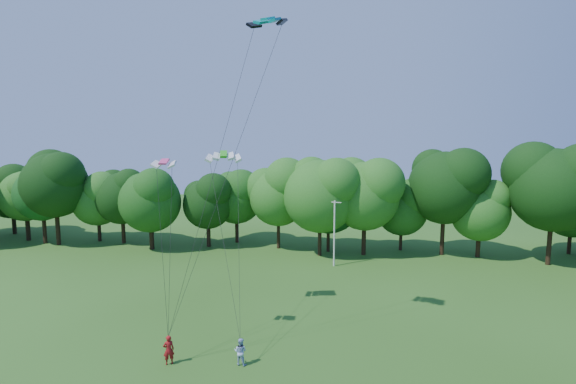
# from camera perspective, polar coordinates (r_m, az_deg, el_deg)

# --- Properties ---
(utility_pole) EXTENTS (1.40, 0.44, 7.11)m
(utility_pole) POSITION_cam_1_polar(r_m,az_deg,el_deg) (48.05, 5.90, -5.12)
(utility_pole) COLOR silver
(utility_pole) RESTS_ON ground
(kite_flyer_left) EXTENTS (0.82, 0.75, 1.87)m
(kite_flyer_left) POSITION_cam_1_polar(r_m,az_deg,el_deg) (30.28, -14.92, -18.80)
(kite_flyer_left) COLOR maroon
(kite_flyer_left) RESTS_ON ground
(kite_flyer_right) EXTENTS (0.92, 0.77, 1.70)m
(kite_flyer_right) POSITION_cam_1_polar(r_m,az_deg,el_deg) (29.50, -6.06, -19.50)
(kite_flyer_right) COLOR #A8BCE9
(kite_flyer_right) RESTS_ON ground
(kite_teal) EXTENTS (2.67, 1.76, 0.46)m
(kite_teal) POSITION_cam_1_polar(r_m,az_deg,el_deg) (30.10, -2.58, 21.15)
(kite_teal) COLOR #05919A
(kite_teal) RESTS_ON ground
(kite_green) EXTENTS (2.85, 1.83, 0.54)m
(kite_green) POSITION_cam_1_polar(r_m,az_deg,el_deg) (34.45, -8.19, 4.77)
(kite_green) COLOR green
(kite_green) RESTS_ON ground
(kite_pink) EXTENTS (1.60, 0.85, 0.37)m
(kite_pink) POSITION_cam_1_polar(r_m,az_deg,el_deg) (29.92, -15.47, 3.74)
(kite_pink) COLOR #E64084
(kite_pink) RESTS_ON ground
(tree_back_west) EXTENTS (7.42, 7.42, 10.79)m
(tree_back_west) POSITION_cam_1_polar(r_m,az_deg,el_deg) (64.96, -28.80, 0.04)
(tree_back_west) COLOR #372816
(tree_back_west) RESTS_ON ground
(tree_back_center) EXTENTS (8.53, 8.53, 12.40)m
(tree_back_center) POSITION_cam_1_polar(r_m,az_deg,el_deg) (53.10, 5.21, 0.56)
(tree_back_center) COLOR black
(tree_back_center) RESTS_ON ground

